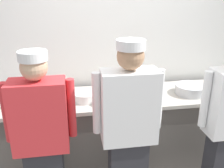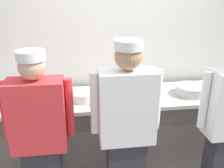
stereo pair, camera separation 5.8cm
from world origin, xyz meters
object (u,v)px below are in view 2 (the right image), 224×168
at_px(chef_center, 127,130).
at_px(sheet_tray, 16,100).
at_px(mixing_bowl_steel, 191,90).
at_px(squeeze_bottle_primary, 150,92).
at_px(squeeze_bottle_secondary, 53,87).
at_px(deli_cup, 101,101).
at_px(chef_near_left, 40,138).
at_px(ramekin_green_sauce, 212,91).
at_px(plate_stack_rear, 141,89).
at_px(plate_stack_front, 85,97).
at_px(ramekin_yellow_sauce, 64,99).
at_px(ramekin_orange_sauce, 121,92).

xyz_separation_m(chef_center, sheet_tray, (-1.08, 0.79, 0.00)).
height_order(mixing_bowl_steel, squeeze_bottle_primary, squeeze_bottle_primary).
relative_size(squeeze_bottle_secondary, deli_cup, 1.73).
height_order(chef_near_left, ramekin_green_sauce, chef_near_left).
bearing_deg(plate_stack_rear, chef_near_left, -143.01).
bearing_deg(sheet_tray, mixing_bowl_steel, -2.55).
distance_m(sheet_tray, ramekin_green_sauce, 2.25).
xyz_separation_m(plate_stack_front, deli_cup, (0.17, -0.14, 0.00)).
relative_size(plate_stack_front, ramekin_green_sauce, 2.38).
bearing_deg(plate_stack_rear, deli_cup, -149.02).
relative_size(ramekin_green_sauce, ramekin_yellow_sauce, 0.97).
bearing_deg(mixing_bowl_steel, plate_stack_front, -179.53).
xyz_separation_m(chef_center, ramekin_yellow_sauce, (-0.56, 0.71, 0.01)).
height_order(chef_near_left, sheet_tray, chef_near_left).
bearing_deg(squeeze_bottle_secondary, chef_center, -53.51).
height_order(chef_near_left, squeeze_bottle_secondary, chef_near_left).
bearing_deg(squeeze_bottle_primary, ramekin_green_sauce, 6.40).
xyz_separation_m(plate_stack_front, mixing_bowl_steel, (1.24, 0.01, 0.01)).
relative_size(chef_near_left, sheet_tray, 3.74).
xyz_separation_m(mixing_bowl_steel, squeeze_bottle_primary, (-0.52, -0.09, 0.05)).
relative_size(plate_stack_front, mixing_bowl_steel, 0.69).
bearing_deg(plate_stack_rear, mixing_bowl_steel, -16.00).
distance_m(squeeze_bottle_primary, ramekin_green_sauce, 0.79).
bearing_deg(sheet_tray, ramekin_yellow_sauce, -8.41).
height_order(ramekin_green_sauce, deli_cup, deli_cup).
bearing_deg(mixing_bowl_steel, chef_near_left, -158.14).
relative_size(chef_center, deli_cup, 15.96).
xyz_separation_m(plate_stack_rear, ramekin_green_sauce, (0.82, -0.16, -0.01)).
relative_size(chef_near_left, plate_stack_front, 6.55).
bearing_deg(chef_near_left, ramekin_green_sauce, 18.98).
bearing_deg(sheet_tray, plate_stack_rear, 2.83).
xyz_separation_m(sheet_tray, squeeze_bottle_primary, (1.47, -0.18, 0.09)).
relative_size(sheet_tray, squeeze_bottle_secondary, 2.36).
relative_size(chef_center, ramekin_green_sauce, 16.30).
bearing_deg(ramekin_orange_sauce, sheet_tray, -178.64).
xyz_separation_m(plate_stack_front, ramekin_green_sauce, (1.50, 0.01, -0.03)).
xyz_separation_m(plate_stack_front, squeeze_bottle_primary, (0.72, -0.08, 0.05)).
distance_m(squeeze_bottle_primary, ramekin_yellow_sauce, 0.95).
height_order(sheet_tray, ramekin_green_sauce, ramekin_green_sauce).
xyz_separation_m(sheet_tray, ramekin_yellow_sauce, (0.53, -0.08, 0.01)).
distance_m(chef_center, deli_cup, 0.58).
height_order(chef_center, deli_cup, chef_center).
relative_size(mixing_bowl_steel, deli_cup, 3.39).
distance_m(sheet_tray, squeeze_bottle_secondary, 0.43).
distance_m(plate_stack_front, squeeze_bottle_secondary, 0.43).
bearing_deg(deli_cup, plate_stack_front, 140.00).
relative_size(ramekin_green_sauce, deli_cup, 0.98).
bearing_deg(sheet_tray, deli_cup, -14.67).
bearing_deg(plate_stack_front, plate_stack_rear, 13.89).
bearing_deg(plate_stack_front, deli_cup, -40.00).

